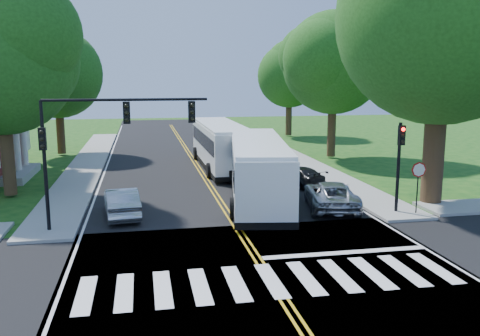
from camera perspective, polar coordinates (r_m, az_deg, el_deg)
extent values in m
plane|color=#104312|center=(17.85, 3.13, -11.91)|extent=(140.00, 140.00, 0.00)
cube|color=black|center=(34.93, -4.08, -0.93)|extent=(14.00, 96.00, 0.01)
cube|color=black|center=(17.85, 3.13, -11.89)|extent=(60.00, 12.00, 0.01)
cube|color=gold|center=(38.83, -4.80, 0.20)|extent=(0.36, 70.00, 0.01)
cube|color=silver|center=(38.71, -14.85, -0.14)|extent=(0.12, 70.00, 0.01)
cube|color=silver|center=(40.12, 4.90, 0.52)|extent=(0.12, 70.00, 0.01)
cube|color=silver|center=(17.40, 3.54, -12.46)|extent=(12.60, 3.00, 0.01)
cube|color=silver|center=(20.33, 11.74, -9.27)|extent=(6.60, 0.40, 0.01)
cube|color=gray|center=(41.78, -16.65, 0.59)|extent=(2.60, 40.00, 0.15)
cube|color=gray|center=(43.37, 5.72, 1.31)|extent=(2.60, 40.00, 0.15)
cylinder|color=#362215|center=(28.60, 20.96, 2.34)|extent=(1.10, 1.10, 6.00)
sphere|color=#296C20|center=(28.53, 21.82, 15.40)|extent=(10.80, 10.80, 10.80)
cylinder|color=#362215|center=(31.21, -24.64, 1.58)|extent=(0.70, 0.70, 4.80)
sphere|color=#296C20|center=(30.95, -25.34, 10.77)|extent=(8.00, 8.00, 8.00)
cylinder|color=#362215|center=(46.75, -19.51, 4.23)|extent=(0.70, 0.70, 4.40)
sphere|color=#296C20|center=(46.55, -19.86, 9.95)|extent=(7.60, 7.60, 7.60)
cylinder|color=#362215|center=(43.15, 10.25, 4.60)|extent=(0.70, 0.70, 5.00)
sphere|color=#296C20|center=(42.98, 10.48, 11.56)|extent=(8.40, 8.40, 8.40)
cylinder|color=#362215|center=(58.60, 5.50, 5.84)|extent=(0.70, 0.70, 4.40)
sphere|color=#296C20|center=(58.44, 5.57, 10.29)|extent=(7.20, 7.20, 7.20)
cube|color=silver|center=(37.05, -24.07, 5.71)|extent=(1.40, 6.00, 0.45)
cube|color=gray|center=(37.54, -23.62, -0.61)|extent=(1.80, 6.00, 0.50)
cylinder|color=silver|center=(35.14, -24.59, 1.70)|extent=(0.50, 0.50, 4.20)
cylinder|color=silver|center=(37.26, -23.82, 2.19)|extent=(0.50, 0.50, 4.20)
cylinder|color=silver|center=(39.40, -23.13, 2.63)|extent=(0.50, 0.50, 4.20)
cylinder|color=black|center=(23.30, -20.98, -1.04)|extent=(0.16, 0.16, 4.60)
cube|color=black|center=(22.90, -21.31, 3.06)|extent=(0.30, 0.22, 0.95)
sphere|color=black|center=(22.73, -21.42, 3.77)|extent=(0.18, 0.18, 0.18)
cylinder|color=black|center=(22.56, -12.66, 7.49)|extent=(7.00, 0.12, 0.12)
cube|color=black|center=(22.44, -12.61, 6.07)|extent=(0.30, 0.22, 0.95)
cube|color=black|center=(22.54, -5.44, 6.29)|extent=(0.30, 0.22, 0.95)
cylinder|color=black|center=(26.03, 17.34, 0.06)|extent=(0.16, 0.16, 4.40)
cube|color=black|center=(25.68, 17.69, 3.52)|extent=(0.30, 0.22, 0.95)
sphere|color=#FF0A05|center=(25.53, 17.87, 4.15)|extent=(0.18, 0.18, 0.18)
cylinder|color=black|center=(26.20, 19.27, -2.44)|extent=(0.06, 0.06, 2.20)
cylinder|color=#A50A07|center=(25.98, 19.44, -0.19)|extent=(0.76, 0.04, 0.76)
cube|color=silver|center=(27.94, 2.02, -0.20)|extent=(4.82, 13.01, 2.97)
cube|color=black|center=(27.85, 2.03, 0.89)|extent=(4.74, 12.14, 1.02)
cube|color=black|center=(34.21, 1.38, 2.35)|extent=(2.62, 0.54, 1.73)
cube|color=orange|center=(34.09, 1.38, 3.97)|extent=(1.83, 0.40, 0.35)
cube|color=black|center=(28.21, 2.01, -2.83)|extent=(4.88, 13.12, 0.32)
cube|color=silver|center=(27.71, 2.04, 2.94)|extent=(4.70, 12.62, 0.24)
cylinder|color=black|center=(32.39, 4.04, -0.86)|extent=(0.51, 1.08, 1.04)
cylinder|color=black|center=(32.24, -0.93, -0.89)|extent=(0.51, 1.08, 1.04)
cylinder|color=black|center=(24.54, 5.84, -4.47)|extent=(0.51, 1.08, 1.04)
cylinder|color=black|center=(24.35, -0.74, -4.53)|extent=(0.51, 1.08, 1.04)
cube|color=silver|center=(37.96, -2.19, 2.53)|extent=(2.80, 12.67, 2.95)
cube|color=black|center=(37.90, -2.20, 3.34)|extent=(2.87, 11.78, 1.02)
cube|color=black|center=(44.18, -3.52, 4.09)|extent=(2.62, 0.11, 1.72)
cube|color=orange|center=(44.09, -3.53, 5.33)|extent=(1.82, 0.11, 0.34)
cube|color=black|center=(38.16, -2.18, 0.59)|extent=(2.85, 12.77, 0.32)
cube|color=silver|center=(37.79, -2.21, 4.84)|extent=(2.75, 12.29, 0.24)
cylinder|color=black|center=(42.44, -1.22, 1.78)|extent=(0.35, 1.03, 1.03)
cylinder|color=black|center=(42.04, -4.97, 1.67)|extent=(0.35, 1.03, 1.03)
cylinder|color=black|center=(34.65, 1.11, -0.12)|extent=(0.35, 1.03, 1.03)
cylinder|color=black|center=(34.17, -3.46, -0.28)|extent=(0.35, 1.03, 1.03)
imported|color=#B1B4B8|center=(25.32, -13.16, -3.78)|extent=(1.98, 4.45, 1.42)
imported|color=#B0B2B8|center=(26.57, 10.16, -3.00)|extent=(3.41, 5.54, 1.43)
imported|color=black|center=(31.96, 6.52, -0.90)|extent=(2.97, 4.46, 1.20)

